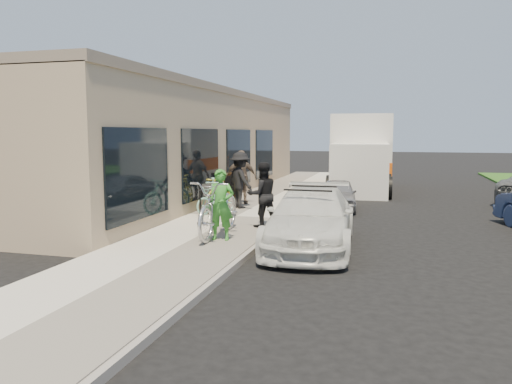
# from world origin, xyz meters

# --- Properties ---
(ground) EXTENTS (120.00, 120.00, 0.00)m
(ground) POSITION_xyz_m (0.00, 0.00, 0.00)
(ground) COLOR black
(ground) RESTS_ON ground
(sidewalk) EXTENTS (3.00, 34.00, 0.15)m
(sidewalk) POSITION_xyz_m (-2.00, 3.00, 0.07)
(sidewalk) COLOR beige
(sidewalk) RESTS_ON ground
(curb) EXTENTS (0.12, 34.00, 0.13)m
(curb) POSITION_xyz_m (-0.45, 3.00, 0.07)
(curb) COLOR gray
(curb) RESTS_ON ground
(storefront) EXTENTS (3.60, 20.00, 4.22)m
(storefront) POSITION_xyz_m (-5.24, 7.99, 2.12)
(storefront) COLOR tan
(storefront) RESTS_ON ground
(bike_rack) EXTENTS (0.24, 0.51, 0.77)m
(bike_rack) POSITION_xyz_m (-3.01, 2.70, 0.62)
(bike_rack) COLOR black
(bike_rack) RESTS_ON sidewalk
(sandwich_board) EXTENTS (0.68, 0.69, 0.98)m
(sandwich_board) POSITION_xyz_m (-3.25, 6.45, 0.65)
(sandwich_board) COLOR black
(sandwich_board) RESTS_ON sidewalk
(sedan_white) EXTENTS (2.15, 4.67, 1.36)m
(sedan_white) POSITION_xyz_m (0.66, 0.24, 0.66)
(sedan_white) COLOR silver
(sedan_white) RESTS_ON ground
(sedan_silver) EXTENTS (1.50, 3.12, 1.03)m
(sedan_silver) POSITION_xyz_m (0.61, 6.05, 0.51)
(sedan_silver) COLOR gray
(sedan_silver) RESTS_ON ground
(moving_truck) EXTENTS (2.83, 6.97, 3.38)m
(moving_truck) POSITION_xyz_m (0.98, 12.42, 1.50)
(moving_truck) COLOR silver
(moving_truck) RESTS_ON ground
(tandem_bike) EXTENTS (0.92, 2.56, 1.34)m
(tandem_bike) POSITION_xyz_m (-1.52, 0.20, 0.82)
(tandem_bike) COLOR silver
(tandem_bike) RESTS_ON sidewalk
(woman_rider) EXTENTS (0.64, 0.47, 1.62)m
(woman_rider) POSITION_xyz_m (-1.33, -0.20, 0.96)
(woman_rider) COLOR #35882D
(woman_rider) RESTS_ON sidewalk
(man_standing) EXTENTS (1.03, 0.99, 1.68)m
(man_standing) POSITION_xyz_m (-0.84, 1.59, 0.99)
(man_standing) COLOR black
(man_standing) RESTS_ON sidewalk
(cruiser_bike_a) EXTENTS (1.22, 1.86, 1.09)m
(cruiser_bike_a) POSITION_xyz_m (-2.70, 3.01, 0.70)
(cruiser_bike_a) COLOR #91D9C3
(cruiser_bike_a) RESTS_ON sidewalk
(cruiser_bike_b) EXTENTS (1.20, 1.64, 0.82)m
(cruiser_bike_b) POSITION_xyz_m (-2.73, 3.36, 0.56)
(cruiser_bike_b) COLOR #91D9C3
(cruiser_bike_b) RESTS_ON sidewalk
(cruiser_bike_c) EXTENTS (0.64, 1.83, 1.08)m
(cruiser_bike_c) POSITION_xyz_m (-2.85, 3.88, 0.69)
(cruiser_bike_c) COLOR yellow
(cruiser_bike_c) RESTS_ON sidewalk
(bystander_a) EXTENTS (1.33, 1.28, 1.82)m
(bystander_a) POSITION_xyz_m (-2.36, 4.55, 1.06)
(bystander_a) COLOR black
(bystander_a) RESTS_ON sidewalk
(bystander_b) EXTENTS (1.16, 0.86, 1.83)m
(bystander_b) POSITION_xyz_m (-2.65, 5.57, 1.07)
(bystander_b) COLOR brown
(bystander_b) RESTS_ON sidewalk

